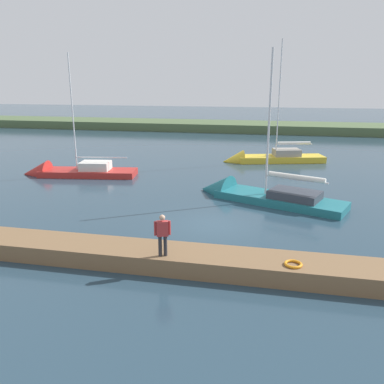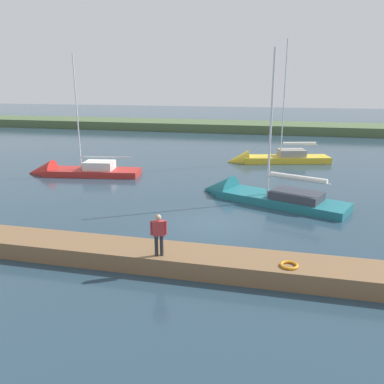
# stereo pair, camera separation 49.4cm
# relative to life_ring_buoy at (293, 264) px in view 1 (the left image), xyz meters

# --- Properties ---
(ground_plane) EXTENTS (200.00, 200.00, 0.00)m
(ground_plane) POSITION_rel_life_ring_buoy_xyz_m (3.77, -5.42, -0.77)
(ground_plane) COLOR #263D4C
(far_shoreline) EXTENTS (180.00, 8.00, 2.40)m
(far_shoreline) POSITION_rel_life_ring_buoy_xyz_m (3.77, -46.83, -0.77)
(far_shoreline) COLOR #4C603D
(far_shoreline) RESTS_ON ground_plane
(dock_pier) EXTENTS (25.53, 1.93, 0.72)m
(dock_pier) POSITION_rel_life_ring_buoy_xyz_m (3.77, -0.39, -0.41)
(dock_pier) COLOR brown
(dock_pier) RESTS_ON ground_plane
(life_ring_buoy) EXTENTS (0.66, 0.66, 0.10)m
(life_ring_buoy) POSITION_rel_life_ring_buoy_xyz_m (0.00, 0.00, 0.00)
(life_ring_buoy) COLOR orange
(life_ring_buoy) RESTS_ON dock_pier
(sailboat_behind_pier) EXTENTS (9.69, 5.72, 10.13)m
(sailboat_behind_pier) POSITION_rel_life_ring_buoy_xyz_m (2.02, -10.62, -0.58)
(sailboat_behind_pier) COLOR #1E6B75
(sailboat_behind_pier) RESTS_ON ground_plane
(sailboat_outer_mooring) EXTENTS (9.25, 3.46, 10.30)m
(sailboat_outer_mooring) POSITION_rel_life_ring_buoy_xyz_m (16.67, -14.19, -0.63)
(sailboat_outer_mooring) COLOR #B22823
(sailboat_outer_mooring) RESTS_ON ground_plane
(sailboat_far_right) EXTENTS (9.54, 4.37, 11.71)m
(sailboat_far_right) POSITION_rel_life_ring_buoy_xyz_m (1.42, -22.92, -0.60)
(sailboat_far_right) COLOR gold
(sailboat_far_right) RESTS_ON ground_plane
(person_on_dock) EXTENTS (0.61, 0.36, 1.66)m
(person_on_dock) POSITION_rel_life_ring_buoy_xyz_m (4.88, 0.18, 0.91)
(person_on_dock) COLOR #28282D
(person_on_dock) RESTS_ON dock_pier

